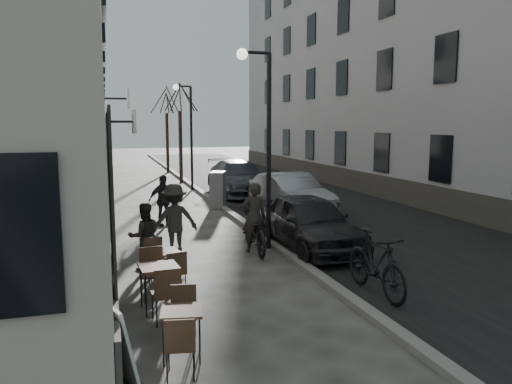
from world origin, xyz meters
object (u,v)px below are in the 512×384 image
tree_near (180,97)px  pedestrian_far (163,200)px  bistro_set_b (159,283)px  sign_board (123,355)px  car_near (310,222)px  streetlamp_near (262,127)px  moped (376,264)px  streetlamp_far (188,125)px  pedestrian_mid (175,220)px  tree_far (166,101)px  bistro_set_c (165,265)px  car_mid (291,194)px  car_far (238,178)px  pedestrian_near (144,236)px  bistro_set_a (182,329)px  bicycle (254,231)px  utility_cabinet (218,190)px

tree_near → pedestrian_far: bearing=-101.2°
bistro_set_b → sign_board: sign_board is taller
sign_board → car_near: (4.91, 5.77, 0.27)m
streetlamp_near → pedestrian_far: streetlamp_near is taller
moped → streetlamp_far: bearing=92.4°
sign_board → pedestrian_mid: bearing=56.1°
streetlamp_far → sign_board: bearing=-101.6°
tree_far → pedestrian_far: tree_far is taller
streetlamp_near → bistro_set_c: size_ratio=3.39×
pedestrian_far → moped: (3.16, -7.75, -0.20)m
tree_near → car_mid: (2.40, -10.54, -3.93)m
car_far → sign_board: bearing=-109.3°
pedestrian_far → pedestrian_near: bearing=-117.3°
car_near → car_mid: bearing=73.0°
bistro_set_a → car_mid: size_ratio=0.33×
bistro_set_a → moped: size_ratio=0.71×
streetlamp_near → car_far: 10.33m
streetlamp_near → bistro_set_a: streetlamp_near is taller
pedestrian_far → car_mid: bearing=-7.4°
streetlamp_far → bicycle: size_ratio=2.44×
pedestrian_near → pedestrian_mid: bearing=-135.8°
bistro_set_b → utility_cabinet: bearing=67.2°
bistro_set_a → utility_cabinet: bearing=85.8°
streetlamp_far → streetlamp_near: bearing=-90.0°
car_near → tree_far: bearing=91.0°
utility_cabinet → moped: size_ratio=0.69×
bistro_set_c → car_near: size_ratio=0.36×
pedestrian_far → moped: bearing=-84.0°
bistro_set_b → pedestrian_mid: 3.72m
bicycle → car_mid: bearing=-117.6°
streetlamp_near → streetlamp_far: (0.00, 12.00, 0.00)m
tree_near → bicycle: size_ratio=2.74×
sign_board → car_near: car_near is taller
streetlamp_near → car_near: (1.17, -0.37, -2.44)m
streetlamp_far → bicycle: bearing=-91.4°
sign_board → pedestrian_mid: size_ratio=0.62×
sign_board → bistro_set_c: bearing=55.6°
tree_far → bistro_set_c: bearing=-97.0°
utility_cabinet → tree_near: bearing=112.5°
streetlamp_far → pedestrian_near: (-3.08, -13.00, -2.40)m
streetlamp_far → pedestrian_far: size_ratio=3.10×
pedestrian_mid → bicycle: bearing=166.9°
bistro_set_a → pedestrian_mid: bearing=94.0°
streetlamp_near → bicycle: bearing=-142.5°
bistro_set_c → pedestrian_near: pedestrian_near is taller
bistro_set_a → car_near: bearing=62.1°
bistro_set_a → bistro_set_c: bistro_set_c is taller
moped → streetlamp_near: bearing=103.0°
bistro_set_b → car_near: size_ratio=0.39×
bistro_set_b → car_mid: (5.50, 8.05, 0.25)m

